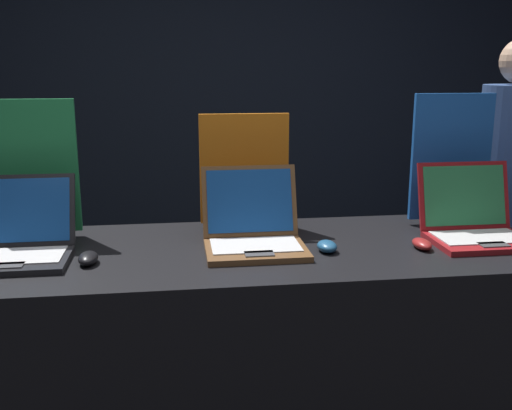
% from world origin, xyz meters
% --- Properties ---
extents(wall_back, '(8.00, 0.05, 2.80)m').
position_xyz_m(wall_back, '(0.00, 2.17, 1.40)').
color(wall_back, black).
rests_on(wall_back, ground_plane).
extents(display_counter, '(2.03, 0.73, 0.99)m').
position_xyz_m(display_counter, '(0.00, 0.37, 0.49)').
color(display_counter, black).
rests_on(display_counter, ground_plane).
extents(laptop_front, '(0.34, 0.35, 0.25)m').
position_xyz_m(laptop_front, '(-0.78, 0.36, 1.05)').
color(laptop_front, black).
rests_on(laptop_front, display_counter).
extents(mouse_front, '(0.06, 0.11, 0.04)m').
position_xyz_m(mouse_front, '(-0.55, 0.27, 1.01)').
color(mouse_front, black).
rests_on(mouse_front, display_counter).
extents(promo_stand_front, '(0.34, 0.07, 0.50)m').
position_xyz_m(promo_stand_front, '(-0.78, 0.59, 1.23)').
color(promo_stand_front, black).
rests_on(promo_stand_front, display_counter).
extents(laptop_middle, '(0.34, 0.35, 0.26)m').
position_xyz_m(laptop_middle, '(-0.01, 0.37, 1.05)').
color(laptop_middle, brown).
rests_on(laptop_middle, display_counter).
extents(mouse_middle, '(0.06, 0.10, 0.04)m').
position_xyz_m(mouse_middle, '(0.23, 0.29, 1.01)').
color(mouse_middle, navy).
rests_on(mouse_middle, display_counter).
extents(promo_stand_middle, '(0.34, 0.07, 0.44)m').
position_xyz_m(promo_stand_middle, '(-0.01, 0.63, 1.20)').
color(promo_stand_middle, black).
rests_on(promo_stand_middle, display_counter).
extents(laptop_back, '(0.35, 0.32, 0.26)m').
position_xyz_m(laptop_back, '(0.79, 0.36, 1.05)').
color(laptop_back, maroon).
rests_on(laptop_back, display_counter).
extents(mouse_back, '(0.06, 0.11, 0.03)m').
position_xyz_m(mouse_back, '(0.56, 0.27, 1.00)').
color(mouse_back, maroon).
rests_on(mouse_back, display_counter).
extents(promo_stand_back, '(0.32, 0.07, 0.51)m').
position_xyz_m(promo_stand_back, '(0.79, 0.58, 1.23)').
color(promo_stand_back, black).
rests_on(promo_stand_back, display_counter).
extents(person_bystander, '(0.33, 0.33, 1.72)m').
position_xyz_m(person_bystander, '(1.27, 0.95, 0.89)').
color(person_bystander, '#282833').
rests_on(person_bystander, ground_plane).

